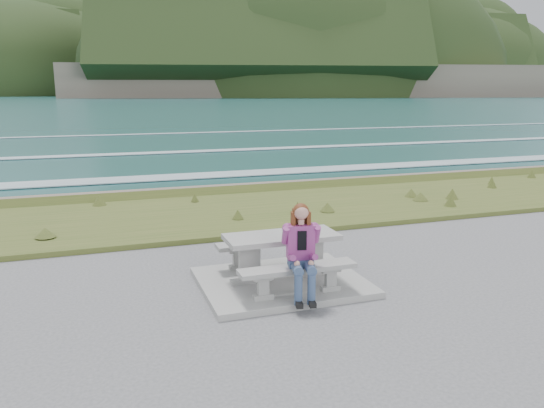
# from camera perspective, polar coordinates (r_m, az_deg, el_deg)

# --- Properties ---
(concrete_slab) EXTENTS (2.60, 2.10, 0.10)m
(concrete_slab) POSITION_cam_1_polar(r_m,az_deg,el_deg) (8.68, 1.03, -8.39)
(concrete_slab) COLOR gray
(concrete_slab) RESTS_ON ground
(picnic_table) EXTENTS (1.80, 0.75, 0.75)m
(picnic_table) POSITION_cam_1_polar(r_m,az_deg,el_deg) (8.48, 1.05, -4.39)
(picnic_table) COLOR gray
(picnic_table) RESTS_ON concrete_slab
(bench_landward) EXTENTS (1.80, 0.35, 0.45)m
(bench_landward) POSITION_cam_1_polar(r_m,az_deg,el_deg) (7.93, 2.78, -7.38)
(bench_landward) COLOR gray
(bench_landward) RESTS_ON concrete_slab
(bench_seaward) EXTENTS (1.80, 0.35, 0.45)m
(bench_seaward) POSITION_cam_1_polar(r_m,az_deg,el_deg) (9.18, -0.45, -4.60)
(bench_seaward) COLOR gray
(bench_seaward) RESTS_ON concrete_slab
(grass_verge) EXTENTS (160.00, 4.50, 0.22)m
(grass_verge) POSITION_cam_1_polar(r_m,az_deg,el_deg) (13.30, -6.32, -1.33)
(grass_verge) COLOR #38501E
(grass_verge) RESTS_ON ground
(shore_drop) EXTENTS (160.00, 0.80, 2.20)m
(shore_drop) POSITION_cam_1_polar(r_m,az_deg,el_deg) (16.08, -8.59, 0.98)
(shore_drop) COLOR brown
(shore_drop) RESTS_ON ground
(ocean) EXTENTS (1600.00, 1600.00, 0.09)m
(ocean) POSITION_cam_1_polar(r_m,az_deg,el_deg) (33.20, -13.91, 3.52)
(ocean) COLOR #1C5050
(ocean) RESTS_ON ground
(headland_range) EXTENTS (729.83, 363.95, 176.05)m
(headland_range) POSITION_cam_1_polar(r_m,az_deg,el_deg) (449.80, 6.74, 13.08)
(headland_range) COLOR brown
(headland_range) RESTS_ON ground
(seated_woman) EXTENTS (0.51, 0.75, 1.39)m
(seated_woman) POSITION_cam_1_polar(r_m,az_deg,el_deg) (7.77, 3.26, -6.52)
(seated_woman) COLOR navy
(seated_woman) RESTS_ON concrete_slab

